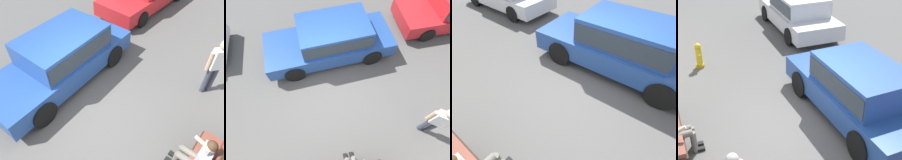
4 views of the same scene
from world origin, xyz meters
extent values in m
plane|color=#565451|center=(0.00, 0.00, 0.00)|extent=(60.00, 60.00, 0.00)
cylinder|color=#6B665B|center=(-0.03, 2.57, 0.51)|extent=(0.15, 0.42, 0.15)
cylinder|color=#6B665B|center=(-0.03, 2.36, 0.26)|extent=(0.12, 0.12, 0.51)
cube|color=black|center=(-0.03, 2.28, 0.04)|extent=(0.10, 0.24, 0.07)
cylinder|color=#6B665B|center=(-0.21, 2.57, 0.51)|extent=(0.15, 0.42, 0.15)
cylinder|color=#6B665B|center=(-0.21, 2.36, 0.26)|extent=(0.12, 0.12, 0.51)
cube|color=black|center=(-0.21, 2.28, 0.04)|extent=(0.10, 0.24, 0.07)
cylinder|color=beige|center=(-0.41, 2.60, 0.78)|extent=(0.08, 0.27, 0.17)
cube|color=#23478E|center=(-0.31, -1.51, 0.54)|extent=(4.55, 1.89, 0.55)
cube|color=#23478E|center=(-0.49, -1.51, 1.15)|extent=(2.39, 1.60, 0.67)
cube|color=#28333D|center=(-0.49, -1.51, 1.15)|extent=(2.34, 1.64, 0.47)
cylinder|color=black|center=(1.05, -0.63, 0.35)|extent=(0.70, 0.21, 0.70)
cylinder|color=black|center=(1.11, -2.28, 0.35)|extent=(0.70, 0.21, 0.70)
cylinder|color=black|center=(-1.73, -0.73, 0.35)|extent=(0.70, 0.21, 0.70)
cube|color=silver|center=(5.67, -2.52, 0.51)|extent=(4.48, 1.87, 0.55)
cube|color=silver|center=(5.49, -2.52, 1.11)|extent=(2.34, 1.63, 0.64)
cube|color=#28333D|center=(5.49, -2.52, 1.11)|extent=(2.29, 1.66, 0.45)
cylinder|color=black|center=(7.06, -1.68, 0.32)|extent=(0.64, 0.19, 0.63)
cylinder|color=black|center=(7.04, -3.41, 0.32)|extent=(0.64, 0.19, 0.63)
cylinder|color=black|center=(4.30, -1.64, 0.32)|extent=(0.64, 0.19, 0.63)
cylinder|color=black|center=(4.28, -3.37, 0.32)|extent=(0.64, 0.19, 0.63)
sphere|color=#B7B2AD|center=(-2.54, 1.99, 1.64)|extent=(0.19, 0.19, 0.19)
cylinder|color=olive|center=(3.75, 1.61, 0.05)|extent=(0.26, 0.26, 0.10)
cylinder|color=gold|center=(3.75, 1.61, 0.38)|extent=(0.19, 0.19, 0.55)
sphere|color=gold|center=(3.75, 1.61, 0.71)|extent=(0.20, 0.20, 0.20)
cylinder|color=gold|center=(3.61, 1.61, 0.46)|extent=(0.10, 0.08, 0.08)
cylinder|color=gold|center=(3.89, 1.61, 0.46)|extent=(0.10, 0.08, 0.08)
camera|label=1|loc=(2.35, 2.60, 4.73)|focal=35.00mm
camera|label=2|loc=(0.26, 2.60, 5.52)|focal=28.00mm
camera|label=3|loc=(-1.60, 2.60, 3.28)|focal=28.00mm
camera|label=4|loc=(-6.20, 2.60, 4.97)|focal=55.00mm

